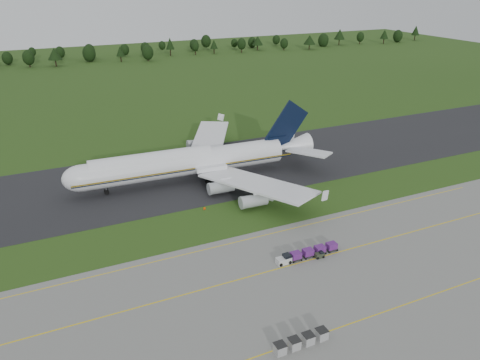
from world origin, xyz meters
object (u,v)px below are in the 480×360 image
aircraft (191,161)px  baggage_train (307,253)px  uld_row (301,341)px  edge_markers (226,204)px  utility_cart (319,255)px

aircraft → baggage_train: aircraft is taller
aircraft → baggage_train: 45.50m
uld_row → edge_markers: size_ratio=0.76×
baggage_train → utility_cart: bearing=-28.0°
baggage_train → edge_markers: size_ratio=1.16×
utility_cart → edge_markers: 29.39m
baggage_train → uld_row: 24.09m
utility_cart → baggage_train: bearing=152.0°
baggage_train → edge_markers: bearing=101.2°
aircraft → edge_markers: aircraft is taller
aircraft → utility_cart: size_ratio=37.43×
aircraft → baggage_train: bearing=-79.8°
utility_cart → edge_markers: bearing=105.0°
baggage_train → edge_markers: (-5.39, 27.21, -0.66)m
aircraft → edge_markers: bearing=-81.3°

